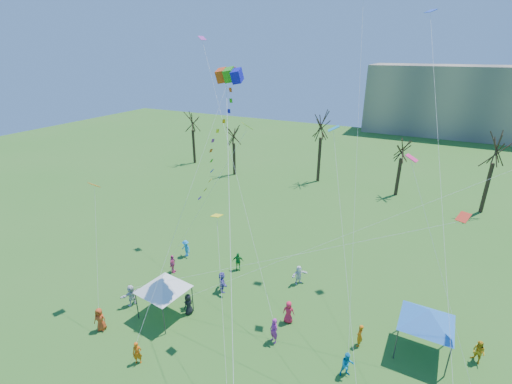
% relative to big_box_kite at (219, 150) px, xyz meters
% --- Properties ---
extents(bare_tree_row, '(66.57, 7.95, 10.21)m').
position_rel_big_box_kite_xyz_m(bare_tree_row, '(10.03, 29.13, -5.66)').
color(bare_tree_row, black).
rests_on(bare_tree_row, ground).
extents(big_box_kite, '(4.61, 7.02, 19.88)m').
position_rel_big_box_kite_xyz_m(big_box_kite, '(0.00, 0.00, 0.00)').
color(big_box_kite, red).
rests_on(big_box_kite, ground).
extents(canopy_tent_white, '(4.26, 4.26, 3.22)m').
position_rel_big_box_kite_xyz_m(canopy_tent_white, '(-3.39, -2.75, -9.59)').
color(canopy_tent_white, '#3F3F44').
rests_on(canopy_tent_white, ground).
extents(canopy_tent_blue, '(4.47, 4.47, 3.35)m').
position_rel_big_box_kite_xyz_m(canopy_tent_blue, '(13.62, 1.96, -9.48)').
color(canopy_tent_blue, '#3F3F44').
rests_on(canopy_tent_blue, ground).
extents(festival_crowd, '(24.87, 14.12, 1.85)m').
position_rel_big_box_kite_xyz_m(festival_crowd, '(3.05, -1.05, -11.46)').
color(festival_crowd, '#C94019').
rests_on(festival_crowd, ground).
extents(small_kites_aloft, '(26.33, 17.72, 30.18)m').
position_rel_big_box_kite_xyz_m(small_kites_aloft, '(3.71, 3.65, 0.97)').
color(small_kites_aloft, orange).
rests_on(small_kites_aloft, ground).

